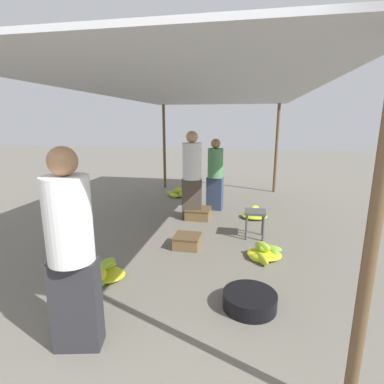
{
  "coord_description": "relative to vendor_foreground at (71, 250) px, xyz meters",
  "views": [
    {
      "loc": [
        0.87,
        -1.45,
        1.92
      ],
      "look_at": [
        0.0,
        3.05,
        0.83
      ],
      "focal_mm": 28.0,
      "sensor_mm": 36.0,
      "label": 1
    }
  ],
  "objects": [
    {
      "name": "canopy_post_front_right",
      "position": [
        2.09,
        -0.27,
        0.29
      ],
      "size": [
        0.08,
        0.08,
        2.38
      ],
      "primitive_type": "cylinder",
      "color": "brown",
      "rests_on": "ground"
    },
    {
      "name": "canopy_post_back_left",
      "position": [
        -1.05,
        6.4,
        0.29
      ],
      "size": [
        0.08,
        0.08,
        2.38
      ],
      "primitive_type": "cylinder",
      "color": "brown",
      "rests_on": "ground"
    },
    {
      "name": "canopy_post_back_right",
      "position": [
        2.09,
        6.4,
        0.29
      ],
      "size": [
        0.08,
        0.08,
        2.38
      ],
      "primitive_type": "cylinder",
      "color": "brown",
      "rests_on": "ground"
    },
    {
      "name": "canopy_tarp",
      "position": [
        0.52,
        3.06,
        1.5
      ],
      "size": [
        3.55,
        7.07,
        0.04
      ],
      "primitive_type": "cube",
      "color": "#B2B2B7",
      "rests_on": "canopy_post_front_left"
    },
    {
      "name": "vendor_foreground",
      "position": [
        0.0,
        0.0,
        0.0
      ],
      "size": [
        0.44,
        0.44,
        1.74
      ],
      "color": "#2D2D33",
      "rests_on": "ground"
    },
    {
      "name": "stool",
      "position": [
        1.52,
        2.86,
        -0.53
      ],
      "size": [
        0.34,
        0.34,
        0.47
      ],
      "color": "#4C4C4C",
      "rests_on": "ground"
    },
    {
      "name": "basin_black",
      "position": [
        1.46,
        0.84,
        -0.82
      ],
      "size": [
        0.57,
        0.57,
        0.17
      ],
      "color": "black",
      "rests_on": "ground"
    },
    {
      "name": "banana_pile_left_0",
      "position": [
        -0.31,
        1.08,
        -0.81
      ],
      "size": [
        0.47,
        0.54,
        0.25
      ],
      "color": "#74B337",
      "rests_on": "ground"
    },
    {
      "name": "banana_pile_left_1",
      "position": [
        -0.4,
        5.35,
        -0.82
      ],
      "size": [
        0.68,
        0.47,
        0.24
      ],
      "color": "#B9CE2B",
      "rests_on": "ground"
    },
    {
      "name": "banana_pile_right_0",
      "position": [
        1.55,
        3.91,
        -0.82
      ],
      "size": [
        0.52,
        0.53,
        0.27
      ],
      "color": "#9DC330",
      "rests_on": "ground"
    },
    {
      "name": "banana_pile_right_1",
      "position": [
        1.66,
        2.08,
        -0.83
      ],
      "size": [
        0.52,
        0.57,
        0.24
      ],
      "color": "#C1D12A",
      "rests_on": "ground"
    },
    {
      "name": "crate_near",
      "position": [
        0.41,
        3.69,
        -0.8
      ],
      "size": [
        0.49,
        0.49,
        0.21
      ],
      "color": "brown",
      "rests_on": "ground"
    },
    {
      "name": "crate_mid",
      "position": [
        0.49,
        2.24,
        -0.8
      ],
      "size": [
        0.4,
        0.4,
        0.2
      ],
      "color": "brown",
      "rests_on": "ground"
    },
    {
      "name": "shopper_walking_mid",
      "position": [
        0.29,
        3.66,
        0.0
      ],
      "size": [
        0.41,
        0.41,
        1.74
      ],
      "color": "#4C4238",
      "rests_on": "ground"
    },
    {
      "name": "shopper_walking_far",
      "position": [
        0.67,
        4.37,
        -0.09
      ],
      "size": [
        0.38,
        0.38,
        1.56
      ],
      "color": "#384766",
      "rests_on": "ground"
    }
  ]
}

